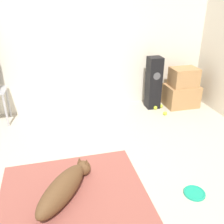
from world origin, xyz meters
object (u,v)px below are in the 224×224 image
object	(u,v)px
floor_speaker	(154,83)
tennis_ball_loose_on_carpet	(161,106)
dog	(64,188)
frisbee	(194,193)
cardboard_box_upper	(184,77)
cardboard_box_lower	(181,96)
tennis_ball_by_boxes	(155,108)
tennis_ball_near_speaker	(165,113)

from	to	relation	value
floor_speaker	tennis_ball_loose_on_carpet	bearing A→B (deg)	-28.65
dog	tennis_ball_loose_on_carpet	size ratio (longest dim) A/B	14.20
frisbee	cardboard_box_upper	world-z (taller)	cardboard_box_upper
cardboard_box_lower	tennis_ball_by_boxes	world-z (taller)	cardboard_box_lower
tennis_ball_by_boxes	tennis_ball_near_speaker	bearing A→B (deg)	-75.22
dog	tennis_ball_loose_on_carpet	xyz separation A→B (m)	(1.84, 1.80, -0.11)
cardboard_box_lower	tennis_ball_near_speaker	world-z (taller)	cardboard_box_lower
frisbee	cardboard_box_lower	bearing A→B (deg)	65.65
dog	tennis_ball_by_boxes	world-z (taller)	dog
tennis_ball_loose_on_carpet	floor_speaker	bearing A→B (deg)	151.35
dog	cardboard_box_upper	xyz separation A→B (m)	(2.23, 1.79, 0.41)
dog	tennis_ball_by_boxes	bearing A→B (deg)	45.57
cardboard_box_lower	tennis_ball_loose_on_carpet	size ratio (longest dim) A/B	8.56
tennis_ball_loose_on_carpet	tennis_ball_near_speaker	bearing A→B (deg)	-101.25
dog	tennis_ball_loose_on_carpet	bearing A→B (deg)	44.26
dog	tennis_ball_near_speaker	bearing A→B (deg)	40.06
cardboard_box_lower	tennis_ball_by_boxes	size ratio (longest dim) A/B	8.56
tennis_ball_by_boxes	tennis_ball_loose_on_carpet	size ratio (longest dim) A/B	1.00
frisbee	cardboard_box_lower	distance (m)	2.28
tennis_ball_by_boxes	tennis_ball_loose_on_carpet	world-z (taller)	same
tennis_ball_by_boxes	floor_speaker	bearing A→B (deg)	97.91
frisbee	dog	bearing A→B (deg)	168.49
floor_speaker	tennis_ball_near_speaker	distance (m)	0.57
cardboard_box_upper	floor_speaker	size ratio (longest dim) A/B	0.50
dog	tennis_ball_loose_on_carpet	distance (m)	2.58
floor_speaker	tennis_ball_by_boxes	world-z (taller)	floor_speaker
frisbee	tennis_ball_by_boxes	size ratio (longest dim) A/B	3.33
tennis_ball_near_speaker	cardboard_box_upper	bearing A→B (deg)	33.38
cardboard_box_upper	tennis_ball_by_boxes	bearing A→B (deg)	-175.78
tennis_ball_by_boxes	tennis_ball_near_speaker	distance (m)	0.26
frisbee	tennis_ball_loose_on_carpet	distance (m)	2.13
cardboard_box_lower	cardboard_box_upper	xyz separation A→B (m)	(-0.00, -0.02, 0.35)
dog	cardboard_box_lower	size ratio (longest dim) A/B	1.66
dog	cardboard_box_upper	distance (m)	2.89
cardboard_box_upper	tennis_ball_loose_on_carpet	bearing A→B (deg)	178.98
cardboard_box_upper	cardboard_box_lower	bearing A→B (deg)	84.28
frisbee	tennis_ball_by_boxes	distance (m)	2.06
cardboard_box_upper	tennis_ball_loose_on_carpet	world-z (taller)	cardboard_box_upper
cardboard_box_upper	tennis_ball_near_speaker	bearing A→B (deg)	-146.62
cardboard_box_upper	frisbee	bearing A→B (deg)	-114.50
frisbee	tennis_ball_near_speaker	bearing A→B (deg)	74.29
floor_speaker	tennis_ball_near_speaker	world-z (taller)	floor_speaker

